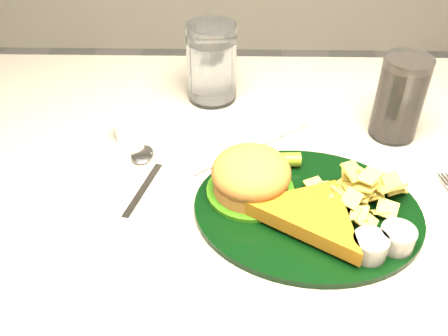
# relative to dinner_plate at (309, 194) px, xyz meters

# --- Properties ---
(dinner_plate) EXTENTS (0.32, 0.28, 0.07)m
(dinner_plate) POSITION_rel_dinner_plate_xyz_m (0.00, 0.00, 0.00)
(dinner_plate) COLOR black
(dinner_plate) RESTS_ON table
(water_glass) EXTENTS (0.09, 0.09, 0.13)m
(water_glass) POSITION_rel_dinner_plate_xyz_m (-0.13, 0.28, 0.03)
(water_glass) COLOR silver
(water_glass) RESTS_ON table
(cola_glass) EXTENTS (0.07, 0.07, 0.13)m
(cola_glass) POSITION_rel_dinner_plate_xyz_m (0.15, 0.18, 0.03)
(cola_glass) COLOR black
(cola_glass) RESTS_ON table
(spoon) EXTENTS (0.08, 0.16, 0.01)m
(spoon) POSITION_rel_dinner_plate_xyz_m (-0.22, 0.04, -0.03)
(spoon) COLOR silver
(spoon) RESTS_ON table
(ramekin) EXTENTS (0.06, 0.06, 0.03)m
(ramekin) POSITION_rel_dinner_plate_xyz_m (-0.25, 0.16, -0.02)
(ramekin) COLOR silver
(ramekin) RESTS_ON table
(wrapped_straw) EXTENTS (0.22, 0.19, 0.01)m
(wrapped_straw) POSITION_rel_dinner_plate_xyz_m (-0.06, 0.14, -0.03)
(wrapped_straw) COLOR white
(wrapped_straw) RESTS_ON table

